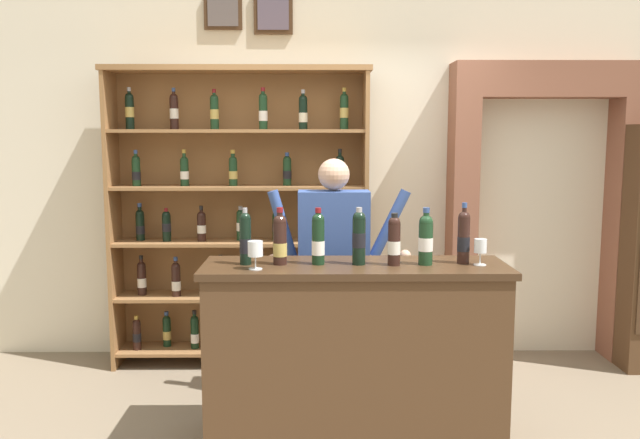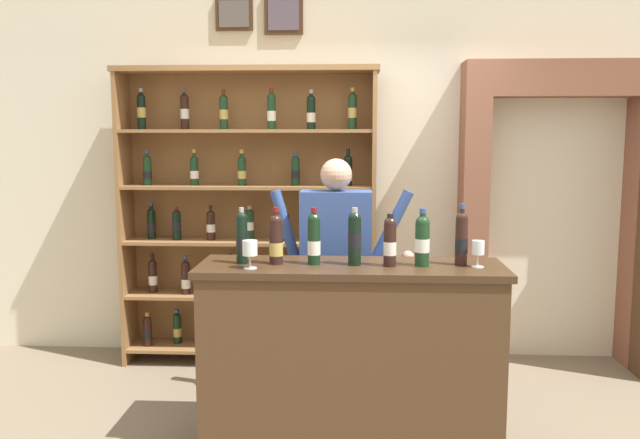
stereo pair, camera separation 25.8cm
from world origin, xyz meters
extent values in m
cube|color=beige|center=(0.00, 1.68, 1.78)|extent=(12.00, 0.16, 3.55)
cube|color=#422B19|center=(-0.81, 1.58, 2.70)|extent=(0.29, 0.02, 0.25)
cube|color=#5F5554|center=(-0.81, 1.57, 2.70)|extent=(0.23, 0.01, 0.20)
cube|color=#422B19|center=(-0.42, 1.58, 2.70)|extent=(0.30, 0.02, 0.32)
cube|color=#5D5062|center=(-0.42, 1.57, 2.70)|extent=(0.24, 0.01, 0.25)
cube|color=olive|center=(-1.63, 1.31, 1.13)|extent=(0.03, 0.34, 2.27)
cube|color=olive|center=(0.27, 1.31, 1.13)|extent=(0.03, 0.34, 2.27)
cube|color=olive|center=(-0.68, 1.47, 1.13)|extent=(1.93, 0.02, 2.27)
cube|color=olive|center=(-0.68, 1.31, 0.12)|extent=(1.87, 0.32, 0.02)
cylinder|color=black|center=(-1.48, 1.27, 0.23)|extent=(0.06, 0.06, 0.20)
sphere|color=black|center=(-1.48, 1.27, 0.34)|extent=(0.06, 0.06, 0.06)
cylinder|color=black|center=(-1.48, 1.27, 0.36)|extent=(0.03, 0.03, 0.06)
cylinder|color=#B79338|center=(-1.48, 1.27, 0.38)|extent=(0.03, 0.03, 0.03)
cylinder|color=black|center=(-1.48, 1.27, 0.23)|extent=(0.06, 0.06, 0.07)
cylinder|color=black|center=(-1.26, 1.35, 0.23)|extent=(0.06, 0.06, 0.21)
sphere|color=black|center=(-1.26, 1.35, 0.34)|extent=(0.06, 0.06, 0.06)
cylinder|color=black|center=(-1.26, 1.35, 0.37)|extent=(0.03, 0.03, 0.07)
cylinder|color=navy|center=(-1.26, 1.35, 0.39)|extent=(0.03, 0.03, 0.03)
cylinder|color=tan|center=(-1.26, 1.35, 0.22)|extent=(0.06, 0.06, 0.07)
cylinder|color=black|center=(-1.04, 1.30, 0.24)|extent=(0.06, 0.06, 0.22)
sphere|color=black|center=(-1.04, 1.30, 0.36)|extent=(0.06, 0.06, 0.06)
cylinder|color=black|center=(-1.04, 1.30, 0.39)|extent=(0.03, 0.03, 0.07)
cylinder|color=black|center=(-1.04, 1.30, 0.42)|extent=(0.03, 0.03, 0.03)
cylinder|color=silver|center=(-1.04, 1.30, 0.21)|extent=(0.06, 0.06, 0.07)
cylinder|color=black|center=(-0.80, 1.34, 0.23)|extent=(0.06, 0.06, 0.21)
sphere|color=black|center=(-0.80, 1.34, 0.34)|extent=(0.06, 0.06, 0.06)
cylinder|color=black|center=(-0.80, 1.34, 0.38)|extent=(0.02, 0.02, 0.08)
cylinder|color=#B79338|center=(-0.80, 1.34, 0.40)|extent=(0.03, 0.03, 0.03)
cylinder|color=beige|center=(-0.80, 1.34, 0.22)|extent=(0.06, 0.06, 0.07)
cylinder|color=black|center=(-0.55, 1.28, 0.24)|extent=(0.06, 0.06, 0.22)
sphere|color=black|center=(-0.55, 1.28, 0.35)|extent=(0.06, 0.06, 0.06)
cylinder|color=black|center=(-0.55, 1.28, 0.39)|extent=(0.03, 0.03, 0.08)
cylinder|color=black|center=(-0.55, 1.28, 0.42)|extent=(0.03, 0.03, 0.03)
cylinder|color=tan|center=(-0.55, 1.28, 0.24)|extent=(0.06, 0.06, 0.07)
cylinder|color=black|center=(-0.35, 1.30, 0.24)|extent=(0.06, 0.06, 0.21)
sphere|color=black|center=(-0.35, 1.30, 0.35)|extent=(0.06, 0.06, 0.06)
cylinder|color=black|center=(-0.35, 1.30, 0.38)|extent=(0.03, 0.03, 0.08)
cylinder|color=#99999E|center=(-0.35, 1.30, 0.41)|extent=(0.03, 0.03, 0.03)
cylinder|color=silver|center=(-0.35, 1.30, 0.24)|extent=(0.06, 0.06, 0.07)
cylinder|color=black|center=(-0.09, 1.27, 0.24)|extent=(0.06, 0.06, 0.22)
sphere|color=black|center=(-0.09, 1.27, 0.35)|extent=(0.06, 0.06, 0.06)
cylinder|color=black|center=(-0.09, 1.27, 0.39)|extent=(0.02, 0.02, 0.08)
cylinder|color=black|center=(-0.09, 1.27, 0.42)|extent=(0.03, 0.03, 0.03)
cylinder|color=silver|center=(-0.09, 1.27, 0.22)|extent=(0.06, 0.06, 0.07)
cylinder|color=#19381E|center=(0.13, 1.29, 0.24)|extent=(0.06, 0.06, 0.22)
sphere|color=#19381E|center=(0.13, 1.29, 0.35)|extent=(0.06, 0.06, 0.06)
cylinder|color=#19381E|center=(0.13, 1.29, 0.39)|extent=(0.02, 0.02, 0.08)
cylinder|color=maroon|center=(0.13, 1.29, 0.42)|extent=(0.03, 0.03, 0.03)
cylinder|color=black|center=(0.13, 1.29, 0.25)|extent=(0.06, 0.06, 0.07)
cube|color=olive|center=(-0.68, 1.31, 0.54)|extent=(1.87, 0.32, 0.02)
cylinder|color=black|center=(-1.44, 1.32, 0.66)|extent=(0.07, 0.07, 0.22)
sphere|color=black|center=(-1.44, 1.32, 0.78)|extent=(0.07, 0.07, 0.07)
cylinder|color=black|center=(-1.44, 1.32, 0.81)|extent=(0.03, 0.03, 0.08)
cylinder|color=black|center=(-1.44, 1.32, 0.84)|extent=(0.03, 0.03, 0.03)
cylinder|color=silver|center=(-1.44, 1.32, 0.64)|extent=(0.07, 0.07, 0.07)
cylinder|color=black|center=(-1.16, 1.27, 0.66)|extent=(0.07, 0.07, 0.22)
sphere|color=black|center=(-1.16, 1.27, 0.78)|extent=(0.07, 0.07, 0.07)
cylinder|color=black|center=(-1.16, 1.27, 0.81)|extent=(0.03, 0.03, 0.08)
cylinder|color=navy|center=(-1.16, 1.27, 0.84)|extent=(0.03, 0.03, 0.03)
cylinder|color=silver|center=(-1.16, 1.27, 0.63)|extent=(0.07, 0.07, 0.07)
cylinder|color=#19381E|center=(-0.83, 1.34, 0.66)|extent=(0.07, 0.07, 0.22)
sphere|color=#19381E|center=(-0.83, 1.34, 0.78)|extent=(0.07, 0.07, 0.07)
cylinder|color=#19381E|center=(-0.83, 1.34, 0.81)|extent=(0.03, 0.03, 0.08)
cylinder|color=black|center=(-0.83, 1.34, 0.84)|extent=(0.03, 0.03, 0.03)
cylinder|color=black|center=(-0.83, 1.34, 0.67)|extent=(0.07, 0.07, 0.07)
cylinder|color=#19381E|center=(-0.53, 1.28, 0.66)|extent=(0.07, 0.07, 0.22)
sphere|color=#19381E|center=(-0.53, 1.28, 0.78)|extent=(0.07, 0.07, 0.07)
cylinder|color=#19381E|center=(-0.53, 1.28, 0.81)|extent=(0.03, 0.03, 0.08)
cylinder|color=#99999E|center=(-0.53, 1.28, 0.84)|extent=(0.03, 0.03, 0.03)
cylinder|color=black|center=(-0.53, 1.28, 0.63)|extent=(0.07, 0.07, 0.07)
cylinder|color=black|center=(-0.25, 1.29, 0.66)|extent=(0.07, 0.07, 0.22)
sphere|color=black|center=(-0.25, 1.29, 0.77)|extent=(0.07, 0.07, 0.07)
cylinder|color=black|center=(-0.25, 1.29, 0.80)|extent=(0.03, 0.03, 0.08)
cylinder|color=black|center=(-0.25, 1.29, 0.83)|extent=(0.03, 0.03, 0.03)
cylinder|color=beige|center=(-0.25, 1.29, 0.65)|extent=(0.07, 0.07, 0.07)
cylinder|color=#19381E|center=(0.06, 1.28, 0.66)|extent=(0.07, 0.07, 0.23)
sphere|color=#19381E|center=(0.06, 1.28, 0.78)|extent=(0.07, 0.07, 0.07)
cylinder|color=#19381E|center=(0.06, 1.28, 0.81)|extent=(0.03, 0.03, 0.06)
cylinder|color=navy|center=(0.06, 1.28, 0.83)|extent=(0.03, 0.03, 0.03)
cylinder|color=tan|center=(0.06, 1.28, 0.67)|extent=(0.07, 0.07, 0.07)
cube|color=olive|center=(-0.68, 1.31, 0.96)|extent=(1.87, 0.32, 0.02)
cylinder|color=black|center=(-1.44, 1.34, 1.07)|extent=(0.07, 0.07, 0.20)
sphere|color=black|center=(-1.44, 1.34, 1.17)|extent=(0.06, 0.06, 0.06)
cylinder|color=black|center=(-1.44, 1.34, 1.21)|extent=(0.03, 0.03, 0.08)
cylinder|color=navy|center=(-1.44, 1.34, 1.24)|extent=(0.03, 0.03, 0.03)
cylinder|color=black|center=(-1.44, 1.34, 1.05)|extent=(0.07, 0.07, 0.06)
cylinder|color=black|center=(-1.23, 1.29, 1.07)|extent=(0.07, 0.07, 0.19)
sphere|color=black|center=(-1.23, 1.29, 1.17)|extent=(0.06, 0.06, 0.06)
cylinder|color=black|center=(-1.23, 1.29, 1.19)|extent=(0.02, 0.02, 0.06)
cylinder|color=maroon|center=(-1.23, 1.29, 1.21)|extent=(0.03, 0.03, 0.03)
cylinder|color=black|center=(-1.23, 1.29, 1.08)|extent=(0.07, 0.07, 0.06)
cylinder|color=black|center=(-0.96, 1.30, 1.07)|extent=(0.07, 0.07, 0.19)
sphere|color=black|center=(-0.96, 1.30, 1.17)|extent=(0.06, 0.06, 0.06)
cylinder|color=black|center=(-0.96, 1.30, 1.20)|extent=(0.02, 0.02, 0.07)
cylinder|color=black|center=(-0.96, 1.30, 1.22)|extent=(0.03, 0.03, 0.03)
cylinder|color=silver|center=(-0.96, 1.30, 1.06)|extent=(0.07, 0.07, 0.06)
cylinder|color=#19381E|center=(-0.67, 1.34, 1.07)|extent=(0.07, 0.07, 0.20)
sphere|color=#19381E|center=(-0.67, 1.34, 1.18)|extent=(0.06, 0.06, 0.06)
cylinder|color=#19381E|center=(-0.67, 1.34, 1.20)|extent=(0.03, 0.03, 0.06)
cylinder|color=#99999E|center=(-0.67, 1.34, 1.22)|extent=(0.03, 0.03, 0.03)
cylinder|color=silver|center=(-0.67, 1.34, 1.08)|extent=(0.07, 0.07, 0.06)
cylinder|color=black|center=(-0.40, 1.31, 1.06)|extent=(0.07, 0.07, 0.19)
sphere|color=black|center=(-0.40, 1.31, 1.16)|extent=(0.06, 0.06, 0.06)
cylinder|color=black|center=(-0.40, 1.31, 1.19)|extent=(0.03, 0.03, 0.06)
cylinder|color=#B79338|center=(-0.40, 1.31, 1.21)|extent=(0.03, 0.03, 0.03)
cylinder|color=black|center=(-0.40, 1.31, 1.07)|extent=(0.07, 0.07, 0.06)
cylinder|color=black|center=(-0.15, 1.31, 1.06)|extent=(0.07, 0.07, 0.19)
sphere|color=black|center=(-0.15, 1.31, 1.16)|extent=(0.06, 0.06, 0.06)
cylinder|color=black|center=(-0.15, 1.31, 1.20)|extent=(0.03, 0.03, 0.07)
cylinder|color=navy|center=(-0.15, 1.31, 1.22)|extent=(0.03, 0.03, 0.03)
cylinder|color=beige|center=(-0.15, 1.31, 1.04)|extent=(0.07, 0.07, 0.06)
cylinder|color=black|center=(0.12, 1.31, 1.07)|extent=(0.07, 0.07, 0.19)
sphere|color=black|center=(0.12, 1.31, 1.17)|extent=(0.06, 0.06, 0.06)
cylinder|color=black|center=(0.12, 1.31, 1.20)|extent=(0.03, 0.03, 0.07)
cylinder|color=#B79338|center=(0.12, 1.31, 1.23)|extent=(0.03, 0.03, 0.03)
cylinder|color=tan|center=(0.12, 1.31, 1.06)|extent=(0.07, 0.07, 0.06)
cube|color=olive|center=(-0.68, 1.31, 1.38)|extent=(1.87, 0.32, 0.02)
cylinder|color=#19381E|center=(-1.44, 1.29, 1.49)|extent=(0.06, 0.06, 0.19)
sphere|color=#19381E|center=(-1.44, 1.29, 1.59)|extent=(0.06, 0.06, 0.06)
cylinder|color=#19381E|center=(-1.44, 1.29, 1.62)|extent=(0.03, 0.03, 0.07)
cylinder|color=navy|center=(-1.44, 1.29, 1.65)|extent=(0.03, 0.03, 0.03)
cylinder|color=black|center=(-1.44, 1.29, 1.47)|extent=(0.06, 0.06, 0.06)
cylinder|color=#19381E|center=(-1.08, 1.30, 1.48)|extent=(0.06, 0.06, 0.18)
sphere|color=#19381E|center=(-1.08, 1.30, 1.58)|extent=(0.06, 0.06, 0.06)
cylinder|color=#19381E|center=(-1.08, 1.30, 1.62)|extent=(0.03, 0.03, 0.08)
cylinder|color=#B79338|center=(-1.08, 1.30, 1.65)|extent=(0.03, 0.03, 0.03)
cylinder|color=silver|center=(-1.08, 1.30, 1.47)|extent=(0.06, 0.06, 0.06)
cylinder|color=#19381E|center=(-0.72, 1.30, 1.48)|extent=(0.06, 0.06, 0.18)
sphere|color=#19381E|center=(-0.72, 1.30, 1.58)|extent=(0.06, 0.06, 0.06)
cylinder|color=#19381E|center=(-0.72, 1.30, 1.62)|extent=(0.03, 0.03, 0.08)
cylinder|color=#B79338|center=(-0.72, 1.30, 1.65)|extent=(0.03, 0.03, 0.03)
cylinder|color=tan|center=(-0.72, 1.30, 1.47)|extent=(0.06, 0.06, 0.06)
cylinder|color=#19381E|center=(-0.32, 1.34, 1.48)|extent=(0.06, 0.06, 0.19)
sphere|color=#19381E|center=(-0.32, 1.34, 1.58)|extent=(0.06, 0.06, 0.06)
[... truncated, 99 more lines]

